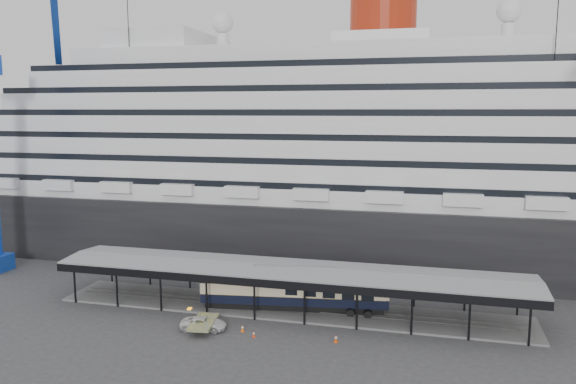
# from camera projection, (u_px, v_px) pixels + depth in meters

# --- Properties ---
(ground) EXTENTS (200.00, 200.00, 0.00)m
(ground) POSITION_uv_depth(u_px,v_px,m) (277.00, 325.00, 61.85)
(ground) COLOR #343437
(ground) RESTS_ON ground
(cruise_ship) EXTENTS (130.00, 30.00, 43.90)m
(cruise_ship) POSITION_uv_depth(u_px,v_px,m) (330.00, 143.00, 89.87)
(cruise_ship) COLOR black
(cruise_ship) RESTS_ON ground
(platform_canopy) EXTENTS (56.00, 9.18, 5.30)m
(platform_canopy) POSITION_uv_depth(u_px,v_px,m) (288.00, 290.00, 66.30)
(platform_canopy) COLOR slate
(platform_canopy) RESTS_ON ground
(port_truck) EXTENTS (5.20, 2.92, 1.37)m
(port_truck) POSITION_uv_depth(u_px,v_px,m) (204.00, 324.00, 60.40)
(port_truck) COLOR silver
(port_truck) RESTS_ON ground
(pullman_carriage) EXTENTS (22.18, 5.76, 21.60)m
(pullman_carriage) POSITION_uv_depth(u_px,v_px,m) (294.00, 289.00, 66.09)
(pullman_carriage) COLOR black
(pullman_carriage) RESTS_ON ground
(traffic_cone_left) EXTENTS (0.42, 0.42, 0.66)m
(traffic_cone_left) POSITION_uv_depth(u_px,v_px,m) (254.00, 334.00, 58.50)
(traffic_cone_left) COLOR red
(traffic_cone_left) RESTS_ON ground
(traffic_cone_mid) EXTENTS (0.53, 0.53, 0.77)m
(traffic_cone_mid) POSITION_uv_depth(u_px,v_px,m) (243.00, 328.00, 59.95)
(traffic_cone_mid) COLOR #F55E0D
(traffic_cone_mid) RESTS_ON ground
(traffic_cone_right) EXTENTS (0.54, 0.54, 0.84)m
(traffic_cone_right) POSITION_uv_depth(u_px,v_px,m) (336.00, 338.00, 57.17)
(traffic_cone_right) COLOR #D9450C
(traffic_cone_right) RESTS_ON ground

